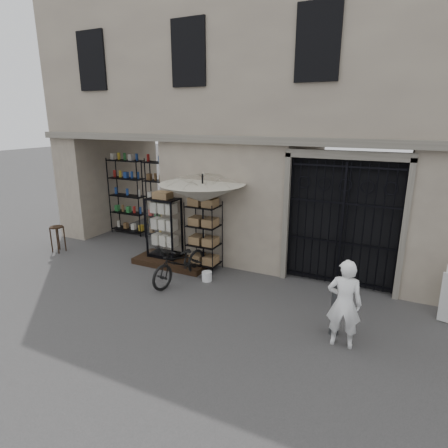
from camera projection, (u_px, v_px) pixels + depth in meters
The scene contains 14 objects.
ground at pixel (229, 310), 7.57m from camera, with size 80.00×80.00×0.00m, color black.
main_building at pixel (295, 88), 9.79m from camera, with size 14.00×4.00×9.00m, color gray.
shop_recess at pixel (136, 194), 11.47m from camera, with size 3.00×1.70×3.00m, color black.
shop_shelving at pixel (145, 198), 12.00m from camera, with size 2.70×0.50×2.50m, color black.
iron_gate at pixel (343, 222), 8.40m from camera, with size 2.50×0.21×3.00m.
step_platform at pixel (172, 262), 9.90m from camera, with size 2.00×0.90×0.15m, color black.
display_cabinet at pixel (164, 231), 9.89m from camera, with size 0.91×0.71×1.72m.
wire_rack at pixel (204, 237), 9.39m from camera, with size 0.92×0.80×1.76m.
market_umbrella at pixel (203, 188), 8.94m from camera, with size 2.01×2.04×2.96m.
white_bucket at pixel (207, 276), 8.89m from camera, with size 0.24×0.24×0.23m, color silver.
bicycle at pixel (181, 281), 8.90m from camera, with size 0.63×0.94×1.79m, color black.
wooden_stool at pixel (58, 238), 10.76m from camera, with size 0.42×0.42×0.76m.
steel_bollard at pixel (335, 311), 6.62m from camera, with size 0.16×0.16×0.89m, color #494C4E.
shopkeeper at pixel (340, 344), 6.42m from camera, with size 0.57×1.56×0.37m, color white.
Camera 1 is at (2.88, -6.17, 3.76)m, focal length 30.00 mm.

